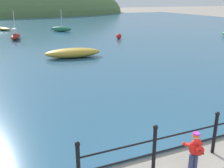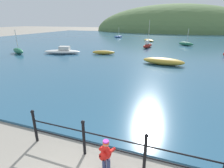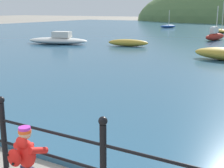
{
  "view_description": "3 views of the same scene",
  "coord_description": "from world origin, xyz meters",
  "px_view_note": "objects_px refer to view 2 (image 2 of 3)",
  "views": [
    {
      "loc": [
        -3.62,
        -3.07,
        3.99
      ],
      "look_at": [
        -0.03,
        5.29,
        0.98
      ],
      "focal_mm": 42.0,
      "sensor_mm": 36.0,
      "label": 1
    },
    {
      "loc": [
        1.73,
        -2.37,
        3.96
      ],
      "look_at": [
        -0.75,
        4.55,
        1.27
      ],
      "focal_mm": 28.0,
      "sensor_mm": 36.0,
      "label": 2
    },
    {
      "loc": [
        3.25,
        -1.65,
        2.52
      ],
      "look_at": [
        -0.11,
        4.18,
        0.9
      ],
      "focal_mm": 50.0,
      "sensor_mm": 36.0,
      "label": 3
    }
  ],
  "objects_px": {
    "boat_mid_harbor": "(118,37)",
    "boat_red_dinghy": "(186,44)",
    "boat_twin_mast": "(18,51)",
    "boat_far_right": "(62,51)",
    "child_in_coat": "(106,153)",
    "boat_far_left": "(148,45)",
    "boat_blue_hull": "(104,52)",
    "boat_nearest_quay": "(149,40)",
    "boat_green_fishing": "(163,61)"
  },
  "relations": [
    {
      "from": "boat_green_fishing",
      "to": "boat_far_right",
      "type": "relative_size",
      "value": 0.83
    },
    {
      "from": "child_in_coat",
      "to": "boat_green_fishing",
      "type": "distance_m",
      "value": 13.03
    },
    {
      "from": "boat_mid_harbor",
      "to": "boat_far_right",
      "type": "bearing_deg",
      "value": -90.0
    },
    {
      "from": "boat_mid_harbor",
      "to": "boat_twin_mast",
      "type": "xyz_separation_m",
      "value": [
        -5.11,
        -24.43,
        0.12
      ]
    },
    {
      "from": "boat_twin_mast",
      "to": "boat_far_left",
      "type": "bearing_deg",
      "value": 35.61
    },
    {
      "from": "boat_mid_harbor",
      "to": "boat_green_fishing",
      "type": "relative_size",
      "value": 0.61
    },
    {
      "from": "boat_green_fishing",
      "to": "boat_red_dinghy",
      "type": "relative_size",
      "value": 1.47
    },
    {
      "from": "child_in_coat",
      "to": "boat_mid_harbor",
      "type": "relative_size",
      "value": 0.43
    },
    {
      "from": "child_in_coat",
      "to": "boat_blue_hull",
      "type": "relative_size",
      "value": 0.36
    },
    {
      "from": "child_in_coat",
      "to": "boat_far_right",
      "type": "relative_size",
      "value": 0.22
    },
    {
      "from": "child_in_coat",
      "to": "boat_green_fishing",
      "type": "height_order",
      "value": "child_in_coat"
    },
    {
      "from": "boat_far_right",
      "to": "boat_twin_mast",
      "type": "height_order",
      "value": "boat_twin_mast"
    },
    {
      "from": "boat_red_dinghy",
      "to": "boat_twin_mast",
      "type": "distance_m",
      "value": 24.52
    },
    {
      "from": "boat_far_left",
      "to": "boat_blue_hull",
      "type": "bearing_deg",
      "value": -120.27
    },
    {
      "from": "boat_red_dinghy",
      "to": "child_in_coat",
      "type": "bearing_deg",
      "value": -96.24
    },
    {
      "from": "boat_far_left",
      "to": "boat_far_right",
      "type": "height_order",
      "value": "boat_far_left"
    },
    {
      "from": "boat_mid_harbor",
      "to": "boat_red_dinghy",
      "type": "xyz_separation_m",
      "value": [
        14.58,
        -9.82,
        0.09
      ]
    },
    {
      "from": "boat_blue_hull",
      "to": "boat_mid_harbor",
      "type": "bearing_deg",
      "value": 103.07
    },
    {
      "from": "child_in_coat",
      "to": "boat_far_left",
      "type": "height_order",
      "value": "boat_far_left"
    },
    {
      "from": "boat_nearest_quay",
      "to": "boat_green_fishing",
      "type": "bearing_deg",
      "value": -77.68
    },
    {
      "from": "child_in_coat",
      "to": "boat_blue_hull",
      "type": "distance_m",
      "value": 17.29
    },
    {
      "from": "boat_mid_harbor",
      "to": "boat_twin_mast",
      "type": "bearing_deg",
      "value": -101.83
    },
    {
      "from": "boat_far_right",
      "to": "boat_twin_mast",
      "type": "xyz_separation_m",
      "value": [
        -5.11,
        -1.82,
        0.06
      ]
    },
    {
      "from": "boat_blue_hull",
      "to": "boat_twin_mast",
      "type": "distance_m",
      "value": 10.53
    },
    {
      "from": "boat_mid_harbor",
      "to": "boat_red_dinghy",
      "type": "bearing_deg",
      "value": -33.96
    },
    {
      "from": "boat_far_right",
      "to": "boat_nearest_quay",
      "type": "xyz_separation_m",
      "value": [
        7.99,
        17.19,
        -0.07
      ]
    },
    {
      "from": "child_in_coat",
      "to": "boat_red_dinghy",
      "type": "distance_m",
      "value": 27.67
    },
    {
      "from": "boat_far_right",
      "to": "boat_nearest_quay",
      "type": "height_order",
      "value": "boat_nearest_quay"
    },
    {
      "from": "child_in_coat",
      "to": "boat_twin_mast",
      "type": "bearing_deg",
      "value": 142.29
    },
    {
      "from": "boat_far_left",
      "to": "boat_twin_mast",
      "type": "bearing_deg",
      "value": -144.39
    },
    {
      "from": "boat_mid_harbor",
      "to": "boat_green_fishing",
      "type": "bearing_deg",
      "value": -63.51
    },
    {
      "from": "boat_blue_hull",
      "to": "boat_nearest_quay",
      "type": "bearing_deg",
      "value": 79.23
    },
    {
      "from": "boat_blue_hull",
      "to": "boat_far_left",
      "type": "height_order",
      "value": "boat_far_left"
    },
    {
      "from": "boat_red_dinghy",
      "to": "boat_far_left",
      "type": "bearing_deg",
      "value": -141.04
    },
    {
      "from": "boat_twin_mast",
      "to": "boat_nearest_quay",
      "type": "bearing_deg",
      "value": 55.43
    },
    {
      "from": "boat_mid_harbor",
      "to": "boat_far_left",
      "type": "bearing_deg",
      "value": -57.39
    },
    {
      "from": "boat_nearest_quay",
      "to": "boat_far_right",
      "type": "bearing_deg",
      "value": -114.92
    },
    {
      "from": "boat_twin_mast",
      "to": "boat_far_right",
      "type": "bearing_deg",
      "value": 19.6
    },
    {
      "from": "boat_green_fishing",
      "to": "boat_far_right",
      "type": "height_order",
      "value": "boat_far_right"
    },
    {
      "from": "boat_blue_hull",
      "to": "boat_far_right",
      "type": "bearing_deg",
      "value": -165.83
    },
    {
      "from": "boat_blue_hull",
      "to": "boat_nearest_quay",
      "type": "xyz_separation_m",
      "value": [
        3.03,
        15.94,
        -0.02
      ]
    },
    {
      "from": "child_in_coat",
      "to": "boat_nearest_quay",
      "type": "bearing_deg",
      "value": 96.4
    },
    {
      "from": "boat_blue_hull",
      "to": "boat_green_fishing",
      "type": "height_order",
      "value": "boat_green_fishing"
    },
    {
      "from": "boat_mid_harbor",
      "to": "boat_blue_hull",
      "type": "bearing_deg",
      "value": -76.93
    },
    {
      "from": "boat_green_fishing",
      "to": "boat_blue_hull",
      "type": "bearing_deg",
      "value": 157.59
    },
    {
      "from": "boat_far_right",
      "to": "boat_red_dinghy",
      "type": "bearing_deg",
      "value": 41.26
    },
    {
      "from": "boat_twin_mast",
      "to": "child_in_coat",
      "type": "bearing_deg",
      "value": -37.71
    },
    {
      "from": "child_in_coat",
      "to": "boat_mid_harbor",
      "type": "xyz_separation_m",
      "value": [
        -11.57,
        37.32,
        -0.28
      ]
    },
    {
      "from": "boat_red_dinghy",
      "to": "boat_nearest_quay",
      "type": "bearing_deg",
      "value": 146.25
    },
    {
      "from": "boat_red_dinghy",
      "to": "boat_nearest_quay",
      "type": "relative_size",
      "value": 0.67
    }
  ]
}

